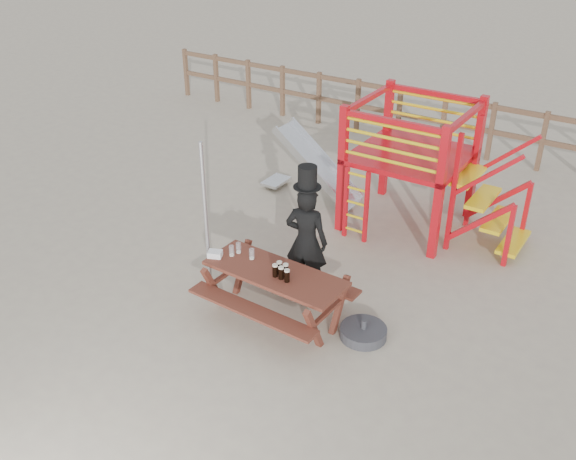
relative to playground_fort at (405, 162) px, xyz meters
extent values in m
plane|color=tan|center=(-0.12, -3.58, -1.07)|extent=(60.00, 60.00, 0.00)
cube|color=brown|center=(-0.12, 3.42, 0.03)|extent=(15.00, 0.06, 0.10)
cube|color=brown|center=(-0.12, 3.42, -0.47)|extent=(15.00, 0.06, 0.10)
cube|color=brown|center=(-7.62, 3.42, -0.47)|extent=(0.09, 0.09, 1.20)
cube|color=brown|center=(-6.62, 3.42, -0.47)|extent=(0.09, 0.09, 1.20)
cube|color=brown|center=(-5.62, 3.42, -0.47)|extent=(0.09, 0.09, 1.20)
cube|color=brown|center=(-4.62, 3.42, -0.47)|extent=(0.09, 0.09, 1.20)
cube|color=brown|center=(-3.62, 3.42, -0.47)|extent=(0.09, 0.09, 1.20)
cube|color=brown|center=(-2.62, 3.42, -0.47)|extent=(0.09, 0.09, 1.20)
cube|color=brown|center=(-1.62, 3.42, -0.47)|extent=(0.09, 0.09, 1.20)
cube|color=brown|center=(-0.62, 3.42, -0.47)|extent=(0.09, 0.09, 1.20)
cube|color=brown|center=(0.38, 3.42, -0.47)|extent=(0.09, 0.09, 1.20)
cube|color=brown|center=(1.38, 3.42, -0.47)|extent=(0.09, 0.09, 1.20)
cube|color=red|center=(-0.72, -0.78, -0.02)|extent=(0.12, 0.12, 2.10)
cube|color=red|center=(0.88, -0.78, -0.02)|extent=(0.12, 0.12, 2.10)
cube|color=red|center=(-0.72, 0.82, -0.02)|extent=(0.12, 0.12, 2.10)
cube|color=red|center=(0.88, 0.82, -0.02)|extent=(0.12, 0.12, 2.10)
cube|color=red|center=(0.08, 0.02, 0.13)|extent=(1.72, 1.72, 0.08)
cube|color=red|center=(0.08, -0.78, 0.93)|extent=(1.60, 0.08, 0.08)
cube|color=red|center=(0.08, 0.82, 0.93)|extent=(1.60, 0.08, 0.08)
cube|color=red|center=(-0.72, 0.02, 0.93)|extent=(0.08, 1.60, 0.08)
cube|color=red|center=(0.88, 0.02, 0.93)|extent=(0.08, 1.60, 0.08)
cylinder|color=yellow|center=(0.08, -0.78, 0.31)|extent=(1.50, 0.05, 0.05)
cylinder|color=yellow|center=(0.08, 0.82, 0.31)|extent=(1.50, 0.05, 0.05)
cylinder|color=yellow|center=(0.08, -0.78, 0.49)|extent=(1.50, 0.05, 0.05)
cylinder|color=yellow|center=(0.08, 0.82, 0.49)|extent=(1.50, 0.05, 0.05)
cylinder|color=yellow|center=(0.08, -0.78, 0.67)|extent=(1.50, 0.05, 0.05)
cylinder|color=yellow|center=(0.08, 0.82, 0.67)|extent=(1.50, 0.05, 0.05)
cylinder|color=yellow|center=(0.08, -0.78, 0.85)|extent=(1.50, 0.05, 0.05)
cylinder|color=yellow|center=(0.08, 0.82, 0.85)|extent=(1.50, 0.05, 0.05)
cube|color=red|center=(-0.55, -0.93, -0.47)|extent=(0.06, 0.06, 1.20)
cube|color=red|center=(-0.19, -0.93, -0.47)|extent=(0.06, 0.06, 1.20)
cylinder|color=yellow|center=(-0.37, -0.93, -0.92)|extent=(0.36, 0.04, 0.04)
cylinder|color=yellow|center=(-0.37, -0.93, -0.68)|extent=(0.36, 0.04, 0.04)
cylinder|color=yellow|center=(-0.37, -0.93, -0.44)|extent=(0.36, 0.04, 0.04)
cylinder|color=yellow|center=(-0.37, -0.93, -0.20)|extent=(0.36, 0.04, 0.04)
cylinder|color=yellow|center=(-0.37, -0.93, 0.04)|extent=(0.36, 0.04, 0.04)
cube|color=yellow|center=(1.03, 0.02, 0.01)|extent=(0.30, 0.90, 0.06)
cube|color=yellow|center=(1.31, 0.02, -0.29)|extent=(0.30, 0.90, 0.06)
cube|color=yellow|center=(1.59, 0.02, -0.59)|extent=(0.30, 0.90, 0.06)
cube|color=yellow|center=(1.87, 0.02, -0.89)|extent=(0.30, 0.90, 0.06)
cube|color=red|center=(1.43, -0.43, -0.47)|extent=(0.95, 0.08, 0.86)
cube|color=red|center=(1.43, 0.47, -0.47)|extent=(0.95, 0.08, 0.86)
cube|color=silver|center=(-1.62, 0.02, -0.45)|extent=(1.53, 0.55, 1.21)
cube|color=silver|center=(-1.62, -0.25, -0.41)|extent=(1.58, 0.04, 1.28)
cube|color=silver|center=(-1.62, 0.29, -0.41)|extent=(1.58, 0.04, 1.28)
cube|color=silver|center=(-2.52, 0.02, -0.97)|extent=(0.35, 0.55, 0.05)
cube|color=brown|center=(-0.26, -3.35, -0.38)|extent=(1.87, 0.75, 0.05)
cube|color=brown|center=(-0.28, -3.86, -0.66)|extent=(1.85, 0.31, 0.04)
cube|color=brown|center=(-0.25, -2.84, -0.66)|extent=(1.85, 0.31, 0.04)
cube|color=brown|center=(-1.05, -3.33, -0.74)|extent=(0.11, 1.11, 0.66)
cube|color=brown|center=(0.52, -3.37, -0.74)|extent=(0.11, 1.11, 0.66)
imported|color=black|center=(-0.24, -2.63, -0.27)|extent=(0.66, 0.50, 1.61)
cube|color=#0D850C|center=(-0.27, -2.50, -0.07)|extent=(0.07, 0.03, 0.38)
cylinder|color=black|center=(-0.24, -2.63, 0.55)|extent=(0.37, 0.37, 0.01)
cylinder|color=black|center=(-0.24, -2.63, 0.69)|extent=(0.25, 0.25, 0.28)
cube|color=white|center=(-0.27, -2.51, 0.79)|extent=(0.13, 0.03, 0.03)
cylinder|color=#B2B2B7|center=(-1.29, -3.42, 0.06)|extent=(0.05, 0.05, 2.27)
cylinder|color=#333338|center=(0.89, -3.09, -1.00)|extent=(0.60, 0.60, 0.14)
cylinder|color=#333338|center=(0.89, -3.09, -0.88)|extent=(0.07, 0.07, 0.11)
cube|color=white|center=(-1.12, -3.48, -0.32)|extent=(0.22, 0.20, 0.08)
cylinder|color=black|center=(-0.20, -3.44, -0.28)|extent=(0.07, 0.07, 0.15)
cylinder|color=beige|center=(-0.20, -3.44, -0.20)|extent=(0.07, 0.07, 0.02)
cylinder|color=black|center=(-0.11, -3.44, -0.28)|extent=(0.07, 0.07, 0.15)
cylinder|color=beige|center=(-0.11, -3.44, -0.20)|extent=(0.07, 0.07, 0.02)
cylinder|color=black|center=(-0.01, -3.46, -0.28)|extent=(0.07, 0.07, 0.15)
cylinder|color=beige|center=(-0.01, -3.46, -0.20)|extent=(0.07, 0.07, 0.02)
cylinder|color=black|center=(-0.19, -3.35, -0.28)|extent=(0.07, 0.07, 0.15)
cylinder|color=beige|center=(-0.19, -3.35, -0.20)|extent=(0.07, 0.07, 0.02)
cylinder|color=black|center=(-0.10, -3.36, -0.28)|extent=(0.07, 0.07, 0.15)
cylinder|color=beige|center=(-0.10, -3.36, -0.20)|extent=(0.07, 0.07, 0.02)
cylinder|color=silver|center=(-0.96, -3.34, -0.28)|extent=(0.07, 0.07, 0.15)
cylinder|color=beige|center=(-0.96, -3.34, -0.35)|extent=(0.06, 0.06, 0.02)
cylinder|color=silver|center=(-0.69, -3.26, -0.28)|extent=(0.07, 0.07, 0.15)
cylinder|color=beige|center=(-0.69, -3.26, -0.35)|extent=(0.06, 0.06, 0.02)
cylinder|color=silver|center=(-0.93, -3.23, -0.28)|extent=(0.07, 0.07, 0.15)
cylinder|color=beige|center=(-0.93, -3.23, -0.35)|extent=(0.06, 0.06, 0.02)
camera|label=1|loc=(3.59, -8.98, 4.05)|focal=40.00mm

